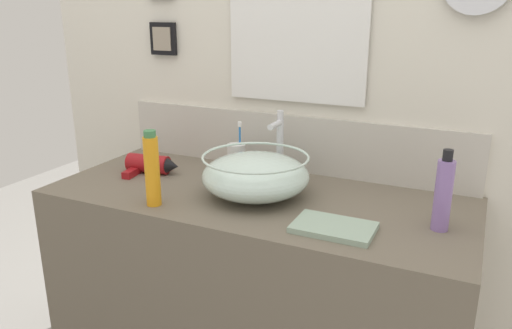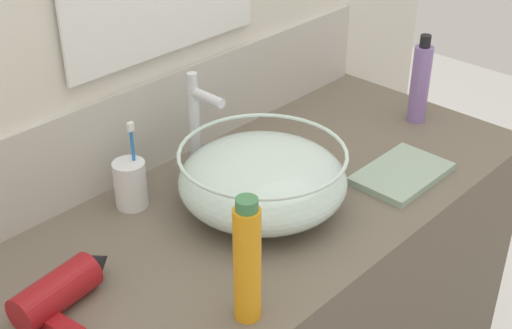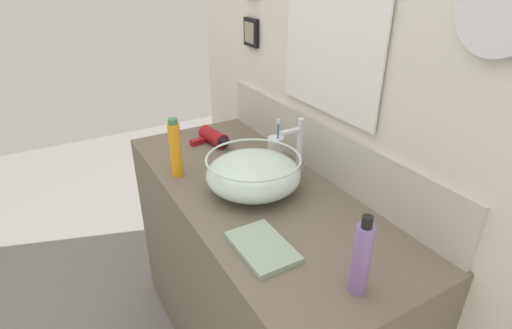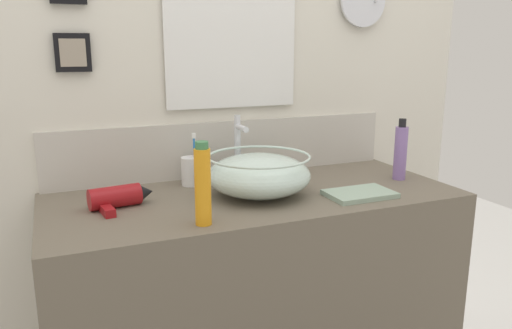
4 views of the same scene
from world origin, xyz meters
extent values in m
cube|color=#6B6051|center=(0.00, 0.00, 0.45)|extent=(1.34, 0.57, 0.89)
cube|color=silver|center=(0.00, 0.31, 1.24)|extent=(2.07, 0.06, 2.47)
cube|color=beige|center=(0.00, 0.28, 0.99)|extent=(1.31, 0.02, 0.20)
cube|color=white|center=(0.02, 0.28, 1.36)|extent=(0.43, 0.01, 0.37)
cube|color=white|center=(0.02, 0.27, 1.36)|extent=(0.49, 0.01, 0.43)
cube|color=black|center=(-0.52, 0.27, 1.34)|extent=(0.11, 0.02, 0.12)
cube|color=gray|center=(-0.52, 0.26, 1.34)|extent=(0.08, 0.01, 0.09)
ellipsoid|color=silver|center=(0.01, -0.01, 0.96)|extent=(0.34, 0.34, 0.13)
torus|color=silver|center=(0.01, -0.01, 1.02)|extent=(0.33, 0.33, 0.01)
torus|color=#B2B7BC|center=(0.01, -0.01, 0.90)|extent=(0.13, 0.13, 0.01)
cylinder|color=silver|center=(0.01, 0.18, 1.00)|extent=(0.02, 0.02, 0.21)
cylinder|color=silver|center=(0.01, 0.14, 1.09)|extent=(0.02, 0.09, 0.02)
cylinder|color=silver|center=(0.01, 0.18, 1.11)|extent=(0.02, 0.02, 0.03)
cylinder|color=maroon|center=(-0.44, 0.04, 0.92)|extent=(0.16, 0.09, 0.07)
cone|color=black|center=(-0.35, 0.05, 0.92)|extent=(0.05, 0.06, 0.06)
cube|color=maroon|center=(-0.47, -0.02, 0.90)|extent=(0.04, 0.09, 0.02)
cylinder|color=white|center=(-0.17, 0.19, 0.94)|extent=(0.07, 0.07, 0.10)
cylinder|color=blue|center=(-0.15, 0.19, 0.98)|extent=(0.01, 0.01, 0.16)
cube|color=white|center=(-0.15, 0.19, 1.07)|extent=(0.01, 0.01, 0.02)
cylinder|color=#8C6BB2|center=(0.56, -0.03, 0.99)|extent=(0.05, 0.05, 0.19)
cylinder|color=black|center=(0.56, -0.03, 1.10)|extent=(0.03, 0.03, 0.03)
cylinder|color=orange|center=(-0.24, -0.21, 1.00)|extent=(0.04, 0.04, 0.21)
cylinder|color=#3F7F4C|center=(-0.24, -0.21, 1.11)|extent=(0.04, 0.04, 0.02)
cube|color=#99B29E|center=(0.30, -0.15, 0.90)|extent=(0.21, 0.14, 0.02)
camera|label=1|loc=(0.63, -1.34, 1.46)|focal=35.00mm
camera|label=2|loc=(-0.87, -0.82, 1.71)|focal=50.00mm
camera|label=3|loc=(1.08, -0.62, 1.63)|focal=28.00mm
camera|label=4|loc=(-0.60, -1.45, 1.36)|focal=35.00mm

